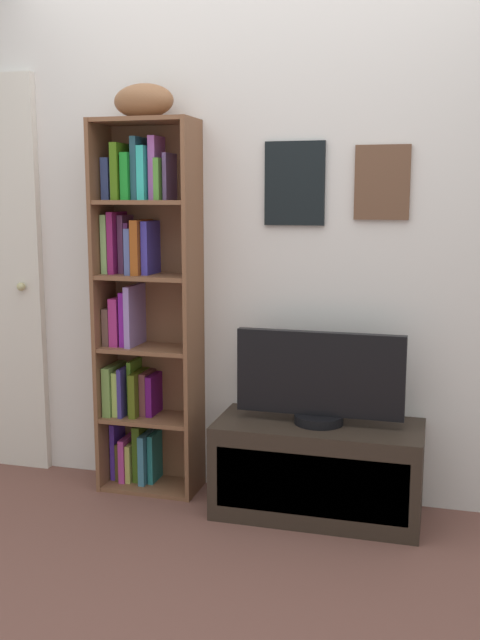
% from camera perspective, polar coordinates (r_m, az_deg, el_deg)
% --- Properties ---
extents(ground, '(5.20, 5.20, 0.04)m').
position_cam_1_polar(ground, '(2.78, -3.79, -21.87)').
color(ground, brown).
extents(back_wall, '(4.80, 0.08, 2.54)m').
position_cam_1_polar(back_wall, '(3.46, 2.22, 6.93)').
color(back_wall, silver).
rests_on(back_wall, ground).
extents(bookshelf, '(0.48, 0.26, 1.78)m').
position_cam_1_polar(bookshelf, '(3.56, -7.71, 0.97)').
color(bookshelf, brown).
rests_on(bookshelf, ground).
extents(football, '(0.30, 0.18, 0.16)m').
position_cam_1_polar(football, '(3.51, -7.53, 16.58)').
color(football, brown).
rests_on(football, bookshelf).
extents(tv_stand, '(0.92, 0.42, 0.43)m').
position_cam_1_polar(tv_stand, '(3.39, 6.09, -11.48)').
color(tv_stand, '#2C221B').
rests_on(tv_stand, ground).
extents(television, '(0.75, 0.22, 0.42)m').
position_cam_1_polar(television, '(3.26, 6.22, -4.59)').
color(television, black).
rests_on(television, tv_stand).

